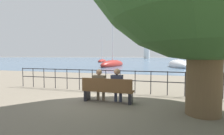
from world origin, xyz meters
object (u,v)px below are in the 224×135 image
seated_person_right (117,84)px  sailboat_0 (189,62)px  sailboat_2 (102,61)px  sailboat_3 (113,64)px  park_bench (108,91)px  seated_person_left (99,83)px  harbor_lighthouse (147,47)px  sailboat_1 (178,65)px

seated_person_right → sailboat_0: sailboat_0 is taller
sailboat_0 → sailboat_2: sailboat_0 is taller
sailboat_3 → sailboat_0: bearing=54.1°
park_bench → sailboat_0: bearing=79.1°
park_bench → seated_person_left: bearing=167.6°
sailboat_2 → harbor_lighthouse: (4.37, 89.04, 8.72)m
seated_person_right → sailboat_0: 37.35m
sailboat_1 → sailboat_3: size_ratio=1.12×
sailboat_2 → sailboat_0: bearing=-28.4°
seated_person_left → harbor_lighthouse: size_ratio=0.06×
sailboat_3 → seated_person_right: bearing=-65.5°
harbor_lighthouse → sailboat_2: bearing=-92.8°
park_bench → sailboat_3: size_ratio=0.16×
sailboat_1 → sailboat_2: bearing=124.6°
sailboat_3 → harbor_lighthouse: 110.91m
park_bench → seated_person_left: (-0.35, 0.08, 0.24)m
sailboat_1 → harbor_lighthouse: (-15.94, 109.52, 8.61)m
park_bench → sailboat_1: sailboat_1 is taller
park_bench → sailboat_2: bearing=110.5°
sailboat_0 → harbor_lighthouse: (-19.07, 95.97, 8.68)m
park_bench → sailboat_1: bearing=80.4°
harbor_lighthouse → park_bench: bearing=-84.8°
sailboat_3 → seated_person_left: bearing=-67.1°
park_bench → seated_person_right: (0.35, 0.08, 0.26)m
seated_person_right → sailboat_3: 23.31m
harbor_lighthouse → sailboat_1: bearing=-81.7°
seated_person_left → harbor_lighthouse: (-11.65, 132.71, 8.32)m
seated_person_right → seated_person_left: bearing=-180.0°
sailboat_1 → harbor_lighthouse: harbor_lighthouse is taller
park_bench → seated_person_right: 0.44m
sailboat_1 → sailboat_2: 28.84m
park_bench → harbor_lighthouse: 133.60m
park_bench → seated_person_right: seated_person_right is taller
sailboat_0 → sailboat_3: 19.87m
sailboat_3 → park_bench: bearing=-66.3°
seated_person_right → sailboat_0: (6.73, 36.74, -0.38)m
seated_person_right → sailboat_1: sailboat_1 is taller
seated_person_right → park_bench: bearing=-167.5°
harbor_lighthouse → seated_person_left: bearing=-85.0°
park_bench → sailboat_3: (-6.54, 22.34, -0.08)m
harbor_lighthouse → seated_person_right: bearing=-84.7°
park_bench → seated_person_right: bearing=12.5°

